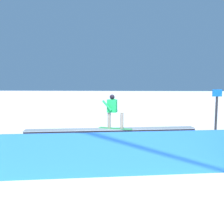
% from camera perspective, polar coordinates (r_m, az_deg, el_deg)
% --- Properties ---
extents(ground_plane, '(120.00, 120.00, 0.00)m').
position_cam_1_polar(ground_plane, '(11.60, -0.13, -6.44)').
color(ground_plane, white).
extents(grind_box, '(7.40, 1.74, 0.58)m').
position_cam_1_polar(grind_box, '(11.54, -0.13, -5.17)').
color(grind_box, black).
rests_on(grind_box, ground_plane).
extents(snowboarder, '(1.52, 0.66, 1.49)m').
position_cam_1_polar(snowboarder, '(11.42, 0.24, 0.44)').
color(snowboarder, '#278A43').
rests_on(snowboarder, grind_box).
extents(safety_fence, '(12.45, 2.14, 1.26)m').
position_cam_1_polar(safety_fence, '(7.29, -2.30, -9.30)').
color(safety_fence, '#2C7CE6').
rests_on(safety_fence, ground_plane).
extents(trail_marker, '(0.40, 0.10, 2.29)m').
position_cam_1_polar(trail_marker, '(12.08, 21.70, -0.52)').
color(trail_marker, '#262628').
rests_on(trail_marker, ground_plane).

